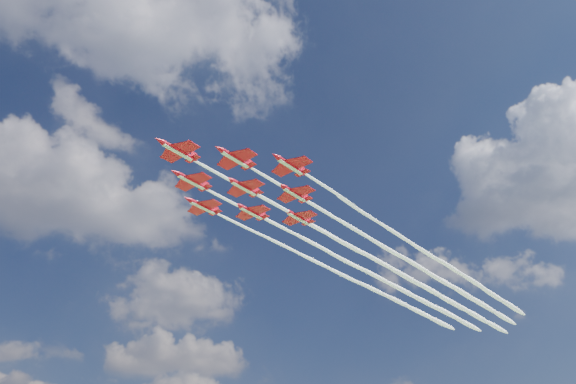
% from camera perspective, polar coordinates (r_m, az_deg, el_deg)
% --- Properties ---
extents(jet_lead, '(119.43, 69.96, 2.88)m').
position_cam_1_polar(jet_lead, '(167.33, 6.12, -5.35)').
color(jet_lead, red).
extents(jet_row2_port, '(119.43, 69.96, 2.88)m').
position_cam_1_polar(jet_row2_port, '(171.76, 10.17, -5.72)').
color(jet_row2_port, red).
extents(jet_row2_starb, '(119.43, 69.96, 2.88)m').
position_cam_1_polar(jet_row2_starb, '(178.99, 6.10, -7.08)').
color(jet_row2_starb, red).
extents(jet_row3_port, '(119.43, 69.96, 2.88)m').
position_cam_1_polar(jet_row3_port, '(177.00, 14.01, -6.04)').
color(jet_row3_port, red).
extents(jet_row3_centre, '(119.43, 69.96, 2.88)m').
position_cam_1_polar(jet_row3_centre, '(183.42, 9.90, -7.38)').
color(jet_row3_centre, red).
extents(jet_row3_starb, '(119.43, 69.96, 2.88)m').
position_cam_1_polar(jet_row3_starb, '(190.79, 6.08, -8.60)').
color(jet_row3_starb, red).
extents(jet_row4_port, '(119.43, 69.96, 2.88)m').
position_cam_1_polar(jet_row4_port, '(188.61, 13.52, -7.64)').
color(jet_row4_port, red).
extents(jet_row4_starb, '(119.43, 69.96, 2.88)m').
position_cam_1_polar(jet_row4_starb, '(195.22, 9.67, -8.85)').
color(jet_row4_starb, red).
extents(jet_tail, '(119.43, 69.96, 2.88)m').
position_cam_1_polar(jet_tail, '(200.37, 13.09, -9.06)').
color(jet_tail, red).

